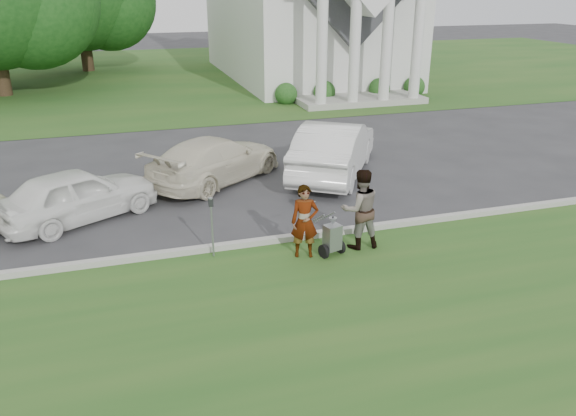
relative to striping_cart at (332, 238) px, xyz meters
name	(u,v)px	position (x,y,z in m)	size (l,w,h in m)	color
ground	(254,257)	(-1.63, 0.41, -0.41)	(120.00, 120.00, 0.00)	#333335
grass_strip	(296,334)	(-1.63, -2.59, -0.41)	(80.00, 7.00, 0.01)	#21501B
church_lawn	(153,75)	(-1.63, 27.41, -0.41)	(80.00, 30.00, 0.01)	#21501B
curb	(248,243)	(-1.63, 0.96, -0.34)	(80.00, 0.18, 0.15)	#9E9E93
striping_cart	(332,238)	(0.00, 0.00, 0.00)	(0.70, 1.11, 0.96)	black
person_left	(305,222)	(-0.58, 0.14, 0.39)	(0.58, 0.38, 1.60)	#999999
person_right	(360,210)	(0.72, 0.21, 0.49)	(0.88, 0.69, 1.81)	#999999
parking_meter_near	(212,220)	(-2.46, 0.69, 0.44)	(0.10, 0.09, 1.36)	gray
car_b	(78,195)	(-5.27, 3.67, 0.25)	(1.57, 3.91, 1.33)	white
car_c	(215,160)	(-1.51, 5.60, 0.26)	(1.87, 4.61, 1.34)	beige
car_d	(334,148)	(2.06, 5.17, 0.41)	(1.75, 5.02, 1.65)	white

